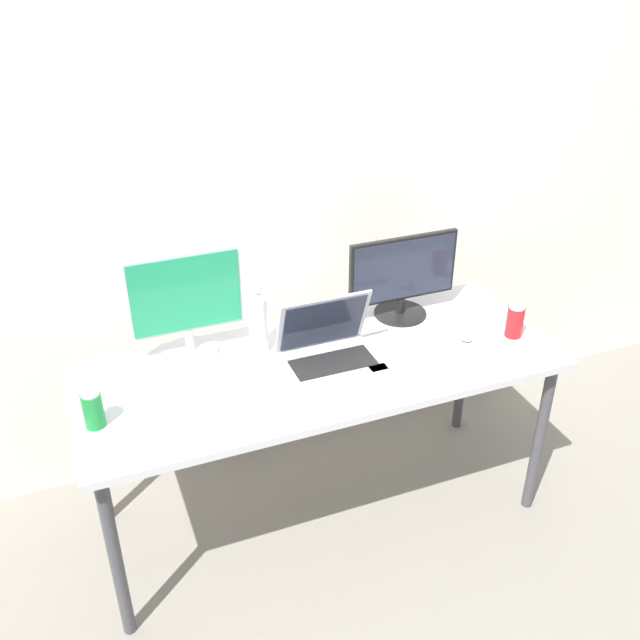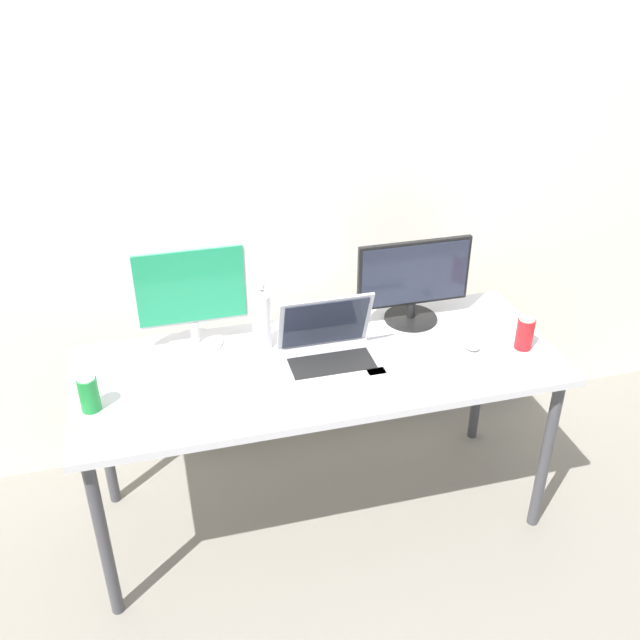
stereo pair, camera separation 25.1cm
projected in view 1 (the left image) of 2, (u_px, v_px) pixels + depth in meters
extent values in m
plane|color=gray|center=(320.00, 510.00, 2.97)|extent=(16.00, 16.00, 0.00)
cube|color=silver|center=(265.00, 166.00, 2.79)|extent=(7.00, 0.08, 2.60)
cylinder|color=#424247|center=(116.00, 559.00, 2.30)|extent=(0.04, 0.04, 0.71)
cylinder|color=#424247|center=(539.00, 438.00, 2.82)|extent=(0.04, 0.04, 0.71)
cylinder|color=#424247|center=(96.00, 450.00, 2.76)|extent=(0.04, 0.04, 0.71)
cylinder|color=#424247|center=(463.00, 364.00, 3.28)|extent=(0.04, 0.04, 0.71)
cube|color=silver|center=(320.00, 366.00, 2.61)|extent=(1.77, 0.69, 0.03)
cylinder|color=silver|center=(191.00, 351.00, 2.66)|extent=(0.20, 0.20, 0.01)
cylinder|color=silver|center=(190.00, 340.00, 2.63)|extent=(0.03, 0.03, 0.09)
cube|color=silver|center=(185.00, 292.00, 2.53)|extent=(0.42, 0.02, 0.31)
cube|color=#1E8C59|center=(186.00, 294.00, 2.52)|extent=(0.39, 0.01, 0.28)
cylinder|color=black|center=(400.00, 313.00, 2.90)|extent=(0.21, 0.21, 0.01)
cylinder|color=black|center=(401.00, 305.00, 2.88)|extent=(0.03, 0.03, 0.06)
cube|color=black|center=(403.00, 268.00, 2.80)|extent=(0.46, 0.02, 0.27)
cube|color=#232838|center=(404.00, 270.00, 2.79)|extent=(0.43, 0.01, 0.24)
cube|color=#B7B7BC|center=(331.00, 363.00, 2.58)|extent=(0.34, 0.25, 0.02)
cube|color=black|center=(333.00, 363.00, 2.56)|extent=(0.30, 0.14, 0.00)
cube|color=#B7B7BC|center=(323.00, 322.00, 2.58)|extent=(0.34, 0.10, 0.24)
cube|color=#232838|center=(323.00, 323.00, 2.58)|extent=(0.31, 0.08, 0.21)
cube|color=#B2B2B7|center=(422.00, 368.00, 2.55)|extent=(0.37, 0.16, 0.02)
ellipsoid|color=silver|center=(463.00, 335.00, 2.74)|extent=(0.06, 0.10, 0.03)
cylinder|color=silver|center=(258.00, 325.00, 2.62)|extent=(0.07, 0.07, 0.22)
cone|color=silver|center=(257.00, 295.00, 2.55)|extent=(0.06, 0.06, 0.03)
cylinder|color=white|center=(256.00, 289.00, 2.54)|extent=(0.03, 0.03, 0.02)
cylinder|color=#197F33|center=(93.00, 410.00, 2.26)|extent=(0.07, 0.07, 0.12)
cylinder|color=silver|center=(90.00, 394.00, 2.22)|extent=(0.06, 0.06, 0.00)
cylinder|color=red|center=(515.00, 322.00, 2.73)|extent=(0.07, 0.07, 0.12)
cylinder|color=silver|center=(517.00, 308.00, 2.70)|extent=(0.06, 0.06, 0.00)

